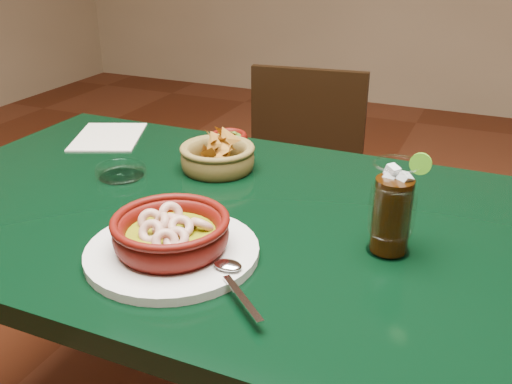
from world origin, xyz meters
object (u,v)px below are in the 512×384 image
at_px(shrimp_plate, 172,238).
at_px(chip_basket, 218,157).
at_px(dining_chair, 298,194).
at_px(cola_drink, 392,209).
at_px(dining_table, 197,247).

height_order(shrimp_plate, chip_basket, chip_basket).
xyz_separation_m(dining_chair, cola_drink, (0.42, -0.73, 0.36)).
bearing_deg(shrimp_plate, cola_drink, 26.44).
height_order(shrimp_plate, cola_drink, cola_drink).
bearing_deg(shrimp_plate, chip_basket, 105.83).
bearing_deg(dining_chair, cola_drink, -60.32).
bearing_deg(cola_drink, shrimp_plate, -153.56).
height_order(dining_chair, chip_basket, chip_basket).
relative_size(shrimp_plate, cola_drink, 2.00).
relative_size(dining_table, cola_drink, 6.68).
bearing_deg(dining_table, chip_basket, 102.61).
distance_m(dining_table, dining_chair, 0.73).
height_order(dining_table, dining_chair, dining_chair).
relative_size(chip_basket, cola_drink, 1.10).
distance_m(shrimp_plate, chip_basket, 0.38).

